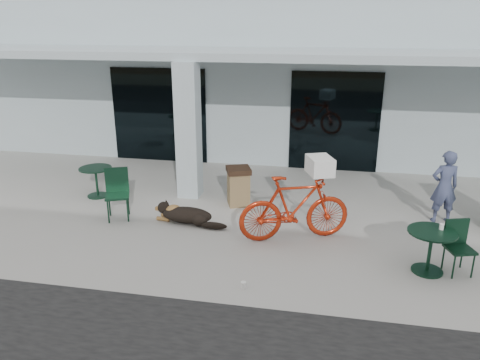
% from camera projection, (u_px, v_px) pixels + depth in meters
% --- Properties ---
extents(ground, '(80.00, 80.00, 0.00)m').
position_uv_depth(ground, '(232.00, 243.00, 8.81)').
color(ground, '#AAA7A1').
rests_on(ground, ground).
extents(building, '(22.00, 7.00, 4.50)m').
position_uv_depth(building, '(283.00, 73.00, 15.97)').
color(building, '#A1B2B7').
rests_on(building, ground).
extents(storefront_glass_left, '(2.80, 0.06, 2.70)m').
position_uv_depth(storefront_glass_left, '(159.00, 115.00, 13.57)').
color(storefront_glass_left, black).
rests_on(storefront_glass_left, ground).
extents(storefront_glass_right, '(2.40, 0.06, 2.70)m').
position_uv_depth(storefront_glass_right, '(334.00, 122.00, 12.67)').
color(storefront_glass_right, black).
rests_on(storefront_glass_right, ground).
extents(column, '(0.50, 0.50, 3.12)m').
position_uv_depth(column, '(188.00, 131.00, 10.71)').
color(column, '#A1B2B7').
rests_on(column, ground).
extents(overhang, '(22.00, 2.80, 0.18)m').
position_uv_depth(overhang, '(262.00, 54.00, 11.11)').
color(overhang, '#A1B2B7').
rests_on(overhang, column).
extents(bicycle, '(2.21, 1.32, 1.28)m').
position_uv_depth(bicycle, '(295.00, 208.00, 8.77)').
color(bicycle, '#AF260E').
rests_on(bicycle, ground).
extents(laundry_basket, '(0.58, 0.66, 0.33)m').
position_uv_depth(laundry_basket, '(320.00, 166.00, 8.58)').
color(laundry_basket, white).
rests_on(laundry_basket, bicycle).
extents(dog, '(1.26, 0.60, 0.40)m').
position_uv_depth(dog, '(187.00, 214.00, 9.59)').
color(dog, black).
rests_on(dog, ground).
extents(cup_near_dog, '(0.09, 0.09, 0.11)m').
position_uv_depth(cup_near_dog, '(243.00, 285.00, 7.31)').
color(cup_near_dog, white).
rests_on(cup_near_dog, ground).
extents(cafe_table_near, '(0.99, 0.99, 0.71)m').
position_uv_depth(cafe_table_near, '(97.00, 182.00, 11.02)').
color(cafe_table_near, '#113120').
rests_on(cafe_table_near, ground).
extents(cafe_chair_near, '(0.64, 0.67, 1.07)m').
position_uv_depth(cafe_chair_near, '(117.00, 195.00, 9.71)').
color(cafe_chair_near, '#113120').
rests_on(cafe_chair_near, ground).
extents(cafe_table_far, '(0.79, 0.79, 0.74)m').
position_uv_depth(cafe_table_far, '(430.00, 252.00, 7.69)').
color(cafe_table_far, '#113120').
rests_on(cafe_table_far, ground).
extents(cafe_chair_far_a, '(0.52, 0.54, 0.90)m').
position_uv_depth(cafe_chair_far_a, '(460.00, 249.00, 7.62)').
color(cafe_chair_far_a, '#113120').
rests_on(cafe_chair_far_a, ground).
extents(person, '(0.62, 0.47, 1.53)m').
position_uv_depth(person, '(444.00, 187.00, 9.51)').
color(person, '#3D4567').
rests_on(person, ground).
extents(cup_on_table, '(0.07, 0.07, 0.10)m').
position_uv_depth(cup_on_table, '(442.00, 227.00, 7.62)').
color(cup_on_table, white).
rests_on(cup_on_table, cafe_table_far).
extents(trash_receptacle, '(0.66, 0.66, 0.87)m').
position_uv_depth(trash_receptacle, '(239.00, 186.00, 10.50)').
color(trash_receptacle, olive).
rests_on(trash_receptacle, ground).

